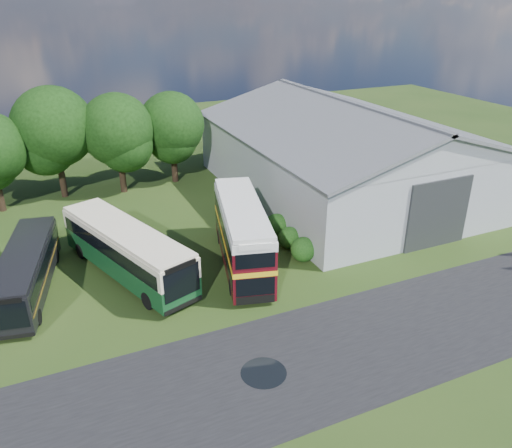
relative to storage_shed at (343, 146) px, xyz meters
name	(u,v)px	position (x,y,z in m)	size (l,w,h in m)	color
ground	(265,330)	(-15.00, -15.98, -4.17)	(120.00, 120.00, 0.00)	#1E3611
asphalt_road	(344,348)	(-12.00, -18.98, -4.17)	(60.00, 8.00, 0.02)	black
puddle	(264,373)	(-16.50, -18.98, -4.17)	(2.20, 2.20, 0.01)	black
storage_shed	(343,146)	(0.00, 0.00, 0.00)	(18.80, 24.80, 8.15)	gray
tree_mid	(53,127)	(-23.00, 8.82, 2.02)	(6.80, 6.80, 9.60)	black
tree_right_a	(117,130)	(-18.00, 7.82, 1.52)	(6.26, 6.26, 8.83)	black
tree_right_b	(171,125)	(-13.00, 8.62, 1.27)	(5.98, 5.98, 8.45)	black
shrub_front	(303,259)	(-9.40, -9.98, -4.17)	(1.70, 1.70, 1.70)	#194714
shrub_mid	(289,247)	(-9.40, -7.98, -4.17)	(1.60, 1.60, 1.60)	#194714
shrub_back	(277,236)	(-9.40, -5.98, -4.17)	(1.80, 1.80, 1.80)	#194714
bus_green_single	(127,250)	(-20.47, -7.15, -2.44)	(6.49, 12.00, 3.24)	black
bus_maroon_double	(242,236)	(-13.41, -9.02, -1.99)	(5.01, 10.45, 4.35)	black
bus_dark_single	(26,271)	(-26.31, -6.84, -2.70)	(4.28, 10.27, 2.76)	black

